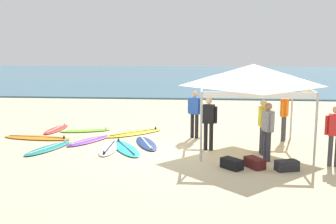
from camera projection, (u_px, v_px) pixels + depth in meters
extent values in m
plane|color=beige|center=(177.00, 151.00, 13.06)|extent=(80.00, 80.00, 0.00)
cube|color=#386B84|center=(195.00, 76.00, 42.80)|extent=(80.00, 36.00, 0.10)
cylinder|color=#B7B7BC|center=(201.00, 127.00, 11.75)|extent=(0.07, 0.07, 2.05)
cylinder|color=#B7B7BC|center=(316.00, 129.00, 11.48)|extent=(0.07, 0.07, 2.05)
cylinder|color=#B7B7BC|center=(202.00, 109.00, 14.91)|extent=(0.07, 0.07, 2.05)
cylinder|color=#B7B7BC|center=(292.00, 111.00, 14.64)|extent=(0.07, 0.07, 2.05)
cube|color=white|center=(259.00, 95.00, 11.46)|extent=(3.21, 0.03, 0.18)
cube|color=white|center=(247.00, 84.00, 14.62)|extent=(3.21, 0.03, 0.18)
cube|color=white|center=(202.00, 88.00, 13.18)|extent=(0.03, 3.21, 0.18)
cube|color=white|center=(304.00, 89.00, 12.91)|extent=(0.03, 3.21, 0.18)
pyramid|color=white|center=(253.00, 75.00, 12.97)|extent=(3.33, 3.33, 0.70)
ellipsoid|color=yellow|center=(134.00, 133.00, 15.55)|extent=(2.27, 2.12, 0.07)
cube|color=black|center=(134.00, 132.00, 15.55)|extent=(1.58, 1.42, 0.01)
cone|color=black|center=(156.00, 127.00, 16.13)|extent=(0.09, 0.09, 0.12)
ellipsoid|color=orange|center=(37.00, 138.00, 14.79)|extent=(2.61, 0.96, 0.07)
cube|color=black|center=(37.00, 137.00, 14.79)|extent=(2.16, 0.28, 0.01)
cone|color=black|center=(64.00, 136.00, 14.58)|extent=(0.09, 0.09, 0.12)
ellipsoid|color=purple|center=(89.00, 141.00, 14.34)|extent=(1.44, 2.04, 0.07)
cube|color=white|center=(89.00, 140.00, 14.33)|extent=(0.86, 1.54, 0.01)
cone|color=white|center=(71.00, 143.00, 13.64)|extent=(0.09, 0.09, 0.12)
ellipsoid|color=#7AD12D|center=(85.00, 131.00, 16.01)|extent=(2.02, 1.09, 0.07)
cube|color=white|center=(85.00, 130.00, 16.00)|extent=(1.60, 0.54, 0.01)
cone|color=white|center=(106.00, 127.00, 16.16)|extent=(0.09, 0.09, 0.12)
ellipsoid|color=white|center=(109.00, 148.00, 13.28)|extent=(0.56, 1.97, 0.07)
cube|color=black|center=(109.00, 147.00, 13.27)|extent=(0.07, 1.66, 0.01)
cone|color=black|center=(104.00, 152.00, 12.47)|extent=(0.09, 0.09, 0.12)
ellipsoid|color=#19847F|center=(48.00, 148.00, 13.29)|extent=(1.25, 2.18, 0.07)
cube|color=white|center=(48.00, 147.00, 13.28)|extent=(0.65, 1.70, 0.01)
cone|color=white|center=(65.00, 140.00, 14.05)|extent=(0.09, 0.09, 0.12)
ellipsoid|color=navy|center=(146.00, 143.00, 13.94)|extent=(1.23, 2.17, 0.07)
cube|color=white|center=(146.00, 142.00, 13.94)|extent=(0.63, 1.70, 0.01)
cone|color=white|center=(152.00, 147.00, 13.10)|extent=(0.09, 0.09, 0.12)
ellipsoid|color=red|center=(56.00, 129.00, 16.25)|extent=(0.69, 1.91, 0.07)
cube|color=white|center=(56.00, 128.00, 16.25)|extent=(0.20, 1.59, 0.01)
cone|color=white|center=(64.00, 123.00, 16.98)|extent=(0.09, 0.09, 0.12)
ellipsoid|color=#23B2CC|center=(126.00, 148.00, 13.28)|extent=(1.58, 2.36, 0.07)
cube|color=black|center=(126.00, 147.00, 13.28)|extent=(0.91, 1.79, 0.01)
cone|color=black|center=(118.00, 139.00, 14.14)|extent=(0.09, 0.09, 0.12)
cylinder|color=#383842|center=(269.00, 147.00, 11.86)|extent=(0.13, 0.13, 0.88)
cylinder|color=#383842|center=(266.00, 145.00, 12.03)|extent=(0.13, 0.13, 0.88)
cube|color=gray|center=(268.00, 121.00, 11.82)|extent=(0.33, 0.41, 0.60)
sphere|color=#9E7051|center=(269.00, 106.00, 11.75)|extent=(0.21, 0.21, 0.21)
cylinder|color=gray|center=(272.00, 123.00, 11.61)|extent=(0.09, 0.09, 0.54)
cylinder|color=gray|center=(264.00, 120.00, 12.05)|extent=(0.09, 0.09, 0.54)
cylinder|color=#383842|center=(284.00, 128.00, 14.49)|extent=(0.13, 0.13, 0.88)
cylinder|color=#383842|center=(283.00, 129.00, 14.33)|extent=(0.13, 0.13, 0.88)
cube|color=orange|center=(285.00, 108.00, 14.29)|extent=(0.35, 0.42, 0.60)
sphere|color=#9E7051|center=(285.00, 96.00, 14.22)|extent=(0.21, 0.21, 0.21)
cylinder|color=orange|center=(286.00, 107.00, 14.49)|extent=(0.09, 0.09, 0.54)
cylinder|color=orange|center=(283.00, 109.00, 14.09)|extent=(0.09, 0.09, 0.54)
cylinder|color=#383842|center=(330.00, 151.00, 11.39)|extent=(0.13, 0.13, 0.88)
cube|color=red|center=(335.00, 125.00, 11.25)|extent=(0.39, 0.28, 0.60)
cylinder|color=red|center=(327.00, 125.00, 11.31)|extent=(0.09, 0.09, 0.54)
cylinder|color=#383842|center=(263.00, 141.00, 12.53)|extent=(0.13, 0.13, 0.88)
cylinder|color=#383842|center=(262.00, 140.00, 12.71)|extent=(0.13, 0.13, 0.88)
cube|color=yellow|center=(263.00, 117.00, 12.50)|extent=(0.26, 0.38, 0.60)
sphere|color=beige|center=(264.00, 103.00, 12.43)|extent=(0.21, 0.21, 0.21)
cylinder|color=yellow|center=(265.00, 119.00, 12.27)|extent=(0.09, 0.09, 0.54)
cylinder|color=yellow|center=(261.00, 116.00, 12.73)|extent=(0.09, 0.09, 0.54)
cylinder|color=black|center=(192.00, 126.00, 14.88)|extent=(0.13, 0.13, 0.88)
cylinder|color=black|center=(197.00, 126.00, 14.79)|extent=(0.13, 0.13, 0.88)
cube|color=#2851B2|center=(195.00, 106.00, 14.72)|extent=(0.42, 0.35, 0.60)
sphere|color=tan|center=(195.00, 94.00, 14.65)|extent=(0.21, 0.21, 0.21)
cylinder|color=#2851B2|center=(189.00, 106.00, 14.83)|extent=(0.09, 0.09, 0.54)
cylinder|color=#2851B2|center=(200.00, 107.00, 14.61)|extent=(0.09, 0.09, 0.54)
cylinder|color=black|center=(206.00, 136.00, 13.16)|extent=(0.13, 0.13, 0.88)
cylinder|color=black|center=(211.00, 137.00, 13.10)|extent=(0.13, 0.13, 0.88)
cube|color=black|center=(209.00, 114.00, 13.01)|extent=(0.40, 0.29, 0.60)
sphere|color=beige|center=(209.00, 101.00, 12.94)|extent=(0.21, 0.21, 0.21)
cylinder|color=black|center=(202.00, 114.00, 13.08)|extent=(0.09, 0.09, 0.54)
cylinder|color=black|center=(216.00, 115.00, 12.94)|extent=(0.09, 0.09, 0.54)
cube|color=#232328|center=(287.00, 166.00, 11.03)|extent=(0.67, 0.49, 0.28)
cube|color=#4C1919|center=(255.00, 163.00, 11.28)|extent=(0.59, 0.68, 0.28)
cube|color=black|center=(232.00, 164.00, 11.20)|extent=(0.65, 0.66, 0.28)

